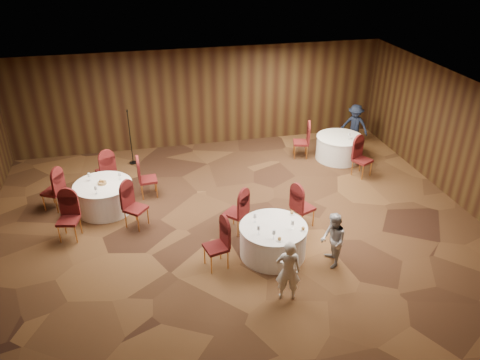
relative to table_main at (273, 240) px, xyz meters
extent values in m
plane|color=black|center=(-0.59, 1.38, -0.38)|extent=(12.00, 12.00, 0.00)
plane|color=silver|center=(-0.59, 1.38, 2.82)|extent=(12.00, 12.00, 0.00)
plane|color=black|center=(-0.59, 6.38, 1.22)|extent=(12.00, 0.00, 12.00)
plane|color=black|center=(-0.59, -3.62, 1.22)|extent=(12.00, 0.00, 12.00)
plane|color=black|center=(5.41, 1.38, 1.22)|extent=(0.00, 10.00, 10.00)
cylinder|color=silver|center=(0.00, 0.00, -0.02)|extent=(1.46, 1.46, 0.72)
cylinder|color=silver|center=(0.00, 0.00, 0.35)|extent=(1.49, 1.49, 0.03)
cylinder|color=silver|center=(-3.69, 2.79, -0.02)|extent=(1.44, 1.44, 0.72)
cylinder|color=silver|center=(-3.69, 2.79, 0.35)|extent=(1.47, 1.47, 0.03)
cylinder|color=silver|center=(3.41, 4.27, -0.02)|extent=(1.42, 1.42, 0.72)
cylinder|color=silver|center=(3.41, 4.27, 0.35)|extent=(1.45, 1.45, 0.03)
cylinder|color=silver|center=(-0.35, 0.26, 0.37)|extent=(0.06, 0.06, 0.01)
cylinder|color=silver|center=(-0.35, 0.26, 0.43)|extent=(0.01, 0.01, 0.11)
cone|color=silver|center=(-0.35, 0.26, 0.53)|extent=(0.08, 0.08, 0.10)
cylinder|color=silver|center=(-0.39, -0.21, 0.37)|extent=(0.06, 0.06, 0.01)
cylinder|color=silver|center=(-0.39, -0.21, 0.43)|extent=(0.01, 0.01, 0.11)
cone|color=silver|center=(-0.39, -0.21, 0.53)|extent=(0.08, 0.08, 0.10)
cylinder|color=silver|center=(0.37, -0.18, 0.37)|extent=(0.06, 0.06, 0.01)
cylinder|color=silver|center=(0.37, -0.18, 0.43)|extent=(0.01, 0.01, 0.11)
cone|color=silver|center=(0.37, -0.18, 0.53)|extent=(0.08, 0.08, 0.10)
cylinder|color=silver|center=(-0.12, -0.43, 0.37)|extent=(0.06, 0.06, 0.01)
cylinder|color=silver|center=(-0.12, -0.43, 0.43)|extent=(0.01, 0.01, 0.11)
cone|color=silver|center=(-0.12, -0.43, 0.53)|extent=(0.08, 0.08, 0.10)
cylinder|color=white|center=(-0.03, -0.52, 0.37)|extent=(0.15, 0.15, 0.01)
sphere|color=#9E6B33|center=(-0.03, -0.52, 0.41)|extent=(0.08, 0.08, 0.08)
cylinder|color=white|center=(0.58, -0.28, 0.37)|extent=(0.15, 0.15, 0.01)
sphere|color=#9E6B33|center=(0.58, -0.28, 0.41)|extent=(0.08, 0.08, 0.08)
cylinder|color=white|center=(0.54, 0.39, 0.37)|extent=(0.15, 0.15, 0.01)
sphere|color=#9E6B33|center=(0.54, 0.39, 0.41)|extent=(0.08, 0.08, 0.08)
cylinder|color=silver|center=(-3.25, 2.93, 0.37)|extent=(0.06, 0.06, 0.01)
cylinder|color=silver|center=(-3.25, 2.93, 0.43)|extent=(0.01, 0.01, 0.11)
cone|color=silver|center=(-3.25, 2.93, 0.53)|extent=(0.08, 0.08, 0.10)
cylinder|color=silver|center=(-4.01, 3.04, 0.37)|extent=(0.06, 0.06, 0.01)
cylinder|color=silver|center=(-4.01, 3.04, 0.43)|extent=(0.01, 0.01, 0.11)
cone|color=silver|center=(-4.01, 3.04, 0.53)|extent=(0.08, 0.08, 0.10)
cylinder|color=silver|center=(-3.81, 2.32, 0.37)|extent=(0.06, 0.06, 0.01)
cylinder|color=silver|center=(-3.81, 2.32, 0.43)|extent=(0.01, 0.01, 0.11)
cone|color=silver|center=(-3.81, 2.32, 0.53)|extent=(0.08, 0.08, 0.10)
cylinder|color=brown|center=(-3.69, 2.79, 0.39)|extent=(0.22, 0.22, 0.06)
sphere|color=#9E6B33|center=(-3.72, 2.81, 0.45)|extent=(0.07, 0.07, 0.07)
sphere|color=#9E6B33|center=(-3.65, 2.77, 0.45)|extent=(0.07, 0.07, 0.07)
cylinder|color=silver|center=(3.59, 4.04, 0.37)|extent=(0.06, 0.06, 0.01)
cylinder|color=silver|center=(3.59, 4.04, 0.43)|extent=(0.01, 0.01, 0.11)
cone|color=silver|center=(3.59, 4.04, 0.53)|extent=(0.08, 0.08, 0.10)
cylinder|color=black|center=(-2.94, 5.38, -0.37)|extent=(0.24, 0.24, 0.02)
cylinder|color=black|center=(-2.94, 5.38, 0.50)|extent=(0.02, 0.02, 1.70)
cylinder|color=black|center=(-2.94, 5.43, 1.32)|extent=(0.04, 0.12, 0.04)
imported|color=silver|center=(-0.12, -1.40, 0.29)|extent=(0.55, 0.43, 1.33)
imported|color=#B0B0B5|center=(1.13, -0.62, 0.25)|extent=(0.54, 0.66, 1.26)
imported|color=black|center=(4.29, 5.12, 0.33)|extent=(1.03, 1.01, 1.42)
camera|label=1|loc=(-2.58, -8.07, 6.10)|focal=35.00mm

